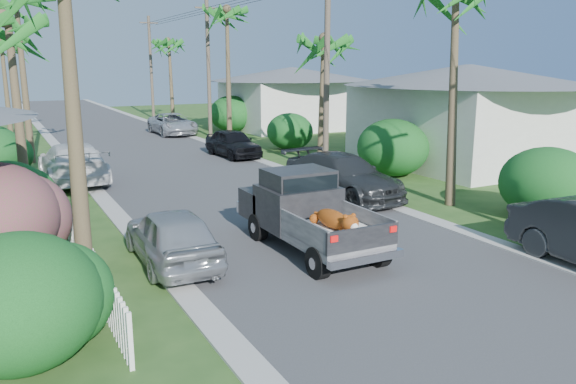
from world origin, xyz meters
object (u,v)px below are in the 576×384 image
house_right_far (292,100)px  utility_pole_d (151,67)px  palm_r_c (227,10)px  parked_car_rd (173,124)px  utility_pole_c (208,68)px  parked_car_rm (343,176)px  palm_r_b (323,39)px  palm_r_d (169,41)px  house_right_near (465,118)px  pickup_truck (303,210)px  parked_car_lf (73,163)px  utility_pole_b (327,69)px  parked_car_rf (233,143)px  palm_l_d (1,39)px  parked_car_ln (172,236)px  palm_l_b (8,20)px

house_right_far → utility_pole_d: utility_pole_d is taller
palm_r_c → house_right_far: size_ratio=1.04×
parked_car_rd → utility_pole_c: utility_pole_c is taller
house_right_far → utility_pole_d: (-7.40, 13.00, 2.48)m
parked_car_rm → palm_r_c: size_ratio=0.57×
palm_r_b → palm_r_d: (-0.10, 25.00, 0.79)m
utility_pole_d → house_right_near: bearing=-76.6°
parked_car_rd → utility_pole_d: size_ratio=0.58×
pickup_truck → parked_car_rm: 5.99m
palm_r_d → parked_car_lf: bearing=-115.2°
parked_car_rm → utility_pole_b: utility_pole_b is taller
parked_car_rf → palm_l_d: 18.90m
palm_r_b → utility_pole_b: (-1.00, -2.00, -1.35)m
palm_l_d → parked_car_rm: bearing=-68.3°
utility_pole_c → parked_car_lf: bearing=-130.8°
parked_car_ln → utility_pole_c: bearing=-110.8°
parked_car_lf → palm_r_c: size_ratio=0.61×
palm_r_b → utility_pole_d: (-1.00, 28.00, -1.35)m
palm_r_c → house_right_near: (6.80, -14.00, -5.89)m
parked_car_rf → palm_r_d: (2.90, 20.91, 6.01)m
house_right_near → pickup_truck: bearing=-150.0°
parked_car_rm → utility_pole_b: bearing=58.9°
palm_r_b → utility_pole_b: size_ratio=0.80×
palm_r_d → house_right_far: bearing=-57.0°
parked_car_lf → palm_r_d: (11.30, 24.04, 5.91)m
palm_r_b → house_right_far: (6.40, 15.00, -3.83)m
house_right_far → utility_pole_c: (-7.40, -2.00, 2.48)m
house_right_far → utility_pole_b: (-7.40, -17.00, 2.48)m
palm_r_d → house_right_near: palm_r_d is taller
parked_car_rm → house_right_far: bearing=59.4°
palm_r_c → utility_pole_d: palm_r_c is taller
parked_car_rf → pickup_truck: bearing=-108.6°
house_right_near → house_right_far: size_ratio=1.00×
parked_car_rf → parked_car_ln: size_ratio=1.03×
palm_l_b → parked_car_rm: bearing=-18.2°
palm_l_b → house_right_near: size_ratio=0.82×
pickup_truck → parked_car_rf: pickup_truck is taller
parked_car_rd → house_right_far: (9.40, -0.14, 1.39)m
parked_car_rm → palm_r_c: bearing=74.6°
house_right_near → house_right_far: bearing=90.0°
palm_r_c → palm_r_d: (0.30, 14.00, -1.37)m
parked_car_rm → parked_car_rf: bearing=83.1°
parked_car_rm → utility_pole_c: bearing=77.2°
parked_car_ln → house_right_far: 30.65m
parked_car_ln → utility_pole_c: 25.65m
palm_r_d → utility_pole_c: size_ratio=0.89×
parked_car_rm → parked_car_ln: (-7.61, -4.05, -0.08)m
parked_car_rf → palm_r_b: 7.28m
parked_car_ln → parked_car_lf: (-0.81, 11.43, 0.12)m
parked_car_rf → parked_car_rd: size_ratio=0.81×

